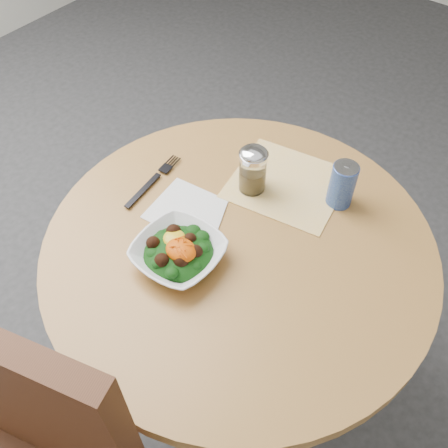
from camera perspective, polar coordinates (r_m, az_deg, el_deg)
ground at (r=1.79m, az=1.16°, el=-17.01°), size 6.00×6.00×0.00m
table at (r=1.30m, az=1.54°, el=-7.46°), size 0.90×0.90×0.75m
cloth_napkin at (r=1.27m, az=7.18°, el=4.60°), size 0.31×0.29×0.00m
paper_napkins at (r=1.19m, az=-4.34°, el=1.09°), size 0.22×0.21×0.00m
salad_bowl at (r=1.09m, az=-5.21°, el=-3.24°), size 0.19×0.19×0.07m
fork at (r=1.28m, az=-7.95°, el=5.08°), size 0.04×0.21×0.00m
spice_shaker at (r=1.21m, az=3.30°, el=6.20°), size 0.07×0.07×0.13m
beverage_can at (r=1.21m, az=13.35°, el=4.39°), size 0.06×0.06×0.12m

